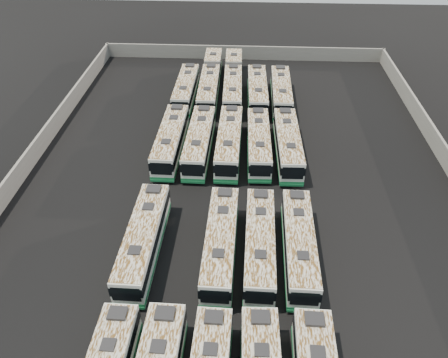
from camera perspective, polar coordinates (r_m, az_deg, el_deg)
ground at (r=42.84m, az=1.61°, el=-2.90°), size 140.00×140.00×0.00m
perimeter_wall at (r=42.14m, az=1.64°, el=-1.75°), size 45.20×73.20×2.20m
bus_midfront_far_left at (r=37.13m, az=-10.45°, el=-7.81°), size 2.65×11.76×3.30m
bus_midfront_center at (r=36.34m, az=-0.42°, el=-8.32°), size 2.63×11.52×3.23m
bus_midfront_right at (r=36.40m, az=4.69°, el=-8.43°), size 2.59×11.39×3.20m
bus_midfront_far_right at (r=36.71m, az=9.77°, el=-8.48°), size 2.57×11.38×3.20m
bus_midback_far_left at (r=49.06m, az=-6.95°, el=5.06°), size 2.68×11.89×3.34m
bus_midback_left at (r=48.58m, az=-3.24°, el=4.93°), size 2.76×11.87×3.33m
bus_midback_center at (r=48.43m, az=0.68°, el=4.90°), size 2.69×11.92×3.35m
bus_midback_right at (r=48.53m, az=4.55°, el=4.74°), size 2.63×11.45×3.21m
bus_midback_far_right at (r=48.58m, az=8.33°, el=4.54°), size 2.72×11.76×3.30m
bus_back_far_left at (r=60.43m, az=-4.98°, el=11.60°), size 2.50×11.34×3.19m
bus_back_left at (r=62.73m, az=-1.79°, el=12.75°), size 2.59×17.89×3.24m
bus_back_center at (r=62.59m, az=1.20°, el=12.68°), size 2.77×17.77×3.21m
bus_back_right at (r=59.70m, az=4.38°, el=11.35°), size 2.70×11.68×3.28m
bus_back_far_right at (r=59.83m, az=7.47°, el=11.19°), size 2.55×11.58×3.26m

